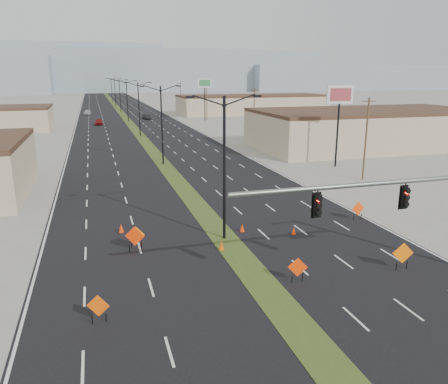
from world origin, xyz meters
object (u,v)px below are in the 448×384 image
object	(u,v)px
streetlight_6	(112,89)
pole_sign_east_far	(205,86)
streetlight_3	(127,99)
streetlight_4	(120,95)
signal_mast	(433,203)
streetlight_0	(224,164)
cone_1	(242,228)
construction_sign_5	(358,209)
car_mid	(147,117)
streetlight_2	(139,107)
streetlight_5	(115,91)
construction_sign_2	(136,236)
construction_sign_3	(298,268)
pole_sign_east_near	(340,100)
construction_sign_4	(403,254)
streetlight_1	(162,123)
car_far	(87,112)
cone_3	(121,228)
car_left	(99,122)
construction_sign_0	(135,237)
construction_sign_1	(98,307)
cone_2	(294,231)

from	to	relation	value
streetlight_6	pole_sign_east_far	bearing A→B (deg)	-77.64
streetlight_3	streetlight_4	xyz separation A→B (m)	(0.00, 28.00, 0.00)
signal_mast	streetlight_0	distance (m)	13.18
streetlight_4	cone_1	world-z (taller)	streetlight_4
construction_sign_5	car_mid	bearing A→B (deg)	88.67
streetlight_2	streetlight_3	size ratio (longest dim) A/B	1.00
streetlight_5	streetlight_6	xyz separation A→B (m)	(0.00, 28.00, 0.00)
construction_sign_2	construction_sign_3	distance (m)	11.22
signal_mast	pole_sign_east_near	xyz separation A→B (m)	(12.30, 30.31, 3.48)
construction_sign_4	streetlight_1	bearing A→B (deg)	115.36
streetlight_5	car_far	bearing A→B (deg)	-106.91
streetlight_5	cone_3	bearing A→B (deg)	-92.92
streetlight_2	car_left	distance (m)	24.04
streetlight_4	construction_sign_2	size ratio (longest dim) A/B	6.52
signal_mast	construction_sign_2	size ratio (longest dim) A/B	10.61
pole_sign_east_far	construction_sign_3	bearing A→B (deg)	-87.38
streetlight_6	pole_sign_east_near	size ratio (longest dim) A/B	0.99
streetlight_0	construction_sign_5	world-z (taller)	streetlight_0
streetlight_4	pole_sign_east_far	size ratio (longest dim) A/B	0.96
streetlight_3	streetlight_5	world-z (taller)	same
pole_sign_east_far	construction_sign_4	bearing A→B (deg)	-83.12
construction_sign_2	construction_sign_3	world-z (taller)	construction_sign_2
construction_sign_0	construction_sign_5	size ratio (longest dim) A/B	1.14
streetlight_6	construction_sign_0	size ratio (longest dim) A/B	5.73
streetlight_0	construction_sign_5	distance (m)	12.39
streetlight_4	streetlight_6	size ratio (longest dim) A/B	1.00
car_left	construction_sign_5	distance (m)	79.75
pole_sign_east_near	construction_sign_4	bearing A→B (deg)	-103.54
streetlight_2	construction_sign_2	world-z (taller)	streetlight_2
streetlight_2	construction_sign_4	xyz separation A→B (m)	(8.73, -63.98, -4.40)
streetlight_5	car_far	xyz separation A→B (m)	(-9.88, -32.49, -4.77)
streetlight_5	construction_sign_0	xyz separation A→B (m)	(-6.33, -140.60, -4.39)
signal_mast	pole_sign_east_far	xyz separation A→B (m)	(10.47, 91.15, 3.82)
streetlight_0	construction_sign_1	bearing A→B (deg)	-134.84
construction_sign_2	pole_sign_east_near	size ratio (longest dim) A/B	0.15
car_far	construction_sign_1	size ratio (longest dim) A/B	3.06
construction_sign_5	construction_sign_1	bearing A→B (deg)	-159.79
cone_2	streetlight_0	bearing A→B (deg)	173.04
cone_1	pole_sign_east_far	world-z (taller)	pole_sign_east_far
car_far	cone_2	size ratio (longest dim) A/B	8.27
streetlight_2	streetlight_6	distance (m)	112.00
car_mid	construction_sign_4	distance (m)	96.64
cone_3	pole_sign_east_far	size ratio (longest dim) A/B	0.06
streetlight_0	car_mid	distance (m)	88.87
car_left	cone_2	world-z (taller)	car_left
construction_sign_0	construction_sign_5	world-z (taller)	construction_sign_0
streetlight_3	streetlight_0	bearing A→B (deg)	-90.00
streetlight_6	car_mid	distance (m)	79.71
car_mid	cone_3	distance (m)	86.06
streetlight_3	pole_sign_east_near	size ratio (longest dim) A/B	0.99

